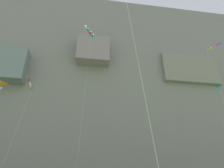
{
  "coord_description": "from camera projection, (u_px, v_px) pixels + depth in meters",
  "views": [
    {
      "loc": [
        -1.53,
        0.46,
        3.09
      ],
      "look_at": [
        2.03,
        24.71,
        17.15
      ],
      "focal_mm": 34.48,
      "sensor_mm": 36.0,
      "label": 1
    }
  ],
  "objects": [
    {
      "name": "kite_delta_low_right",
      "position": [
        223.0,
        92.0,
        33.06
      ],
      "size": [
        1.48,
        4.0,
        19.39
      ],
      "color": "teal",
      "rests_on": "ground"
    },
    {
      "name": "kite_banner_near_cliff",
      "position": [
        28.0,
        87.0,
        29.63
      ],
      "size": [
        0.77,
        6.02,
        18.49
      ],
      "color": "black",
      "rests_on": "ground"
    },
    {
      "name": "cliff_face",
      "position": [
        88.0,
        101.0,
        65.1
      ],
      "size": [
        180.0,
        28.02,
        62.1
      ],
      "color": "slate",
      "rests_on": "ground"
    },
    {
      "name": "kite_windsock_upper_mid",
      "position": [
        90.0,
        33.0,
        36.72
      ],
      "size": [
        1.95,
        3.49,
        29.48
      ],
      "color": "teal",
      "rests_on": "ground"
    },
    {
      "name": "kite_banner_far_left",
      "position": [
        218.0,
        58.0,
        44.87
      ],
      "size": [
        3.75,
        2.92,
        33.48
      ],
      "color": "black",
      "rests_on": "ground"
    }
  ]
}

